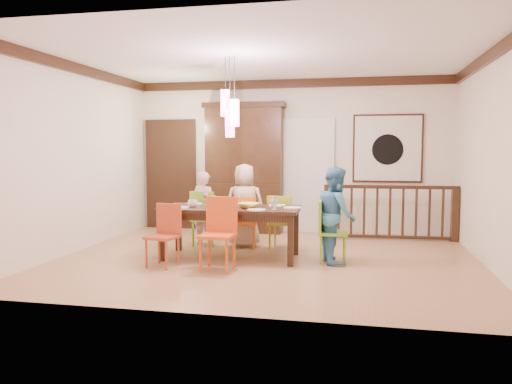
% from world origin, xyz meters
% --- Properties ---
extents(floor, '(6.00, 6.00, 0.00)m').
position_xyz_m(floor, '(0.00, 0.00, 0.00)').
color(floor, '#AB7D53').
rests_on(floor, ground).
extents(ceiling, '(6.00, 6.00, 0.00)m').
position_xyz_m(ceiling, '(0.00, 0.00, 2.90)').
color(ceiling, white).
rests_on(ceiling, wall_back).
extents(wall_back, '(6.00, 0.00, 6.00)m').
position_xyz_m(wall_back, '(0.00, 2.50, 1.45)').
color(wall_back, beige).
rests_on(wall_back, floor).
extents(wall_left, '(0.00, 5.00, 5.00)m').
position_xyz_m(wall_left, '(-3.00, 0.00, 1.45)').
color(wall_left, beige).
rests_on(wall_left, floor).
extents(wall_right, '(0.00, 5.00, 5.00)m').
position_xyz_m(wall_right, '(3.00, 0.00, 1.45)').
color(wall_right, beige).
rests_on(wall_right, floor).
extents(crown_molding, '(6.00, 5.00, 0.16)m').
position_xyz_m(crown_molding, '(0.00, 0.00, 2.82)').
color(crown_molding, black).
rests_on(crown_molding, wall_back).
extents(panel_door, '(1.04, 0.07, 2.24)m').
position_xyz_m(panel_door, '(-2.40, 2.45, 1.05)').
color(panel_door, black).
rests_on(panel_door, wall_back).
extents(white_doorway, '(0.97, 0.05, 2.22)m').
position_xyz_m(white_doorway, '(0.35, 2.46, 1.05)').
color(white_doorway, silver).
rests_on(white_doorway, wall_back).
extents(painting, '(1.25, 0.06, 1.25)m').
position_xyz_m(painting, '(1.80, 2.46, 1.60)').
color(painting, black).
rests_on(painting, wall_back).
extents(pendant_cluster, '(0.27, 0.21, 1.14)m').
position_xyz_m(pendant_cluster, '(-0.53, -0.02, 2.11)').
color(pendant_cluster, '#FF4C8A').
rests_on(pendant_cluster, ceiling).
extents(dining_table, '(2.03, 0.97, 0.75)m').
position_xyz_m(dining_table, '(-0.53, -0.02, 0.66)').
color(dining_table, black).
rests_on(dining_table, floor).
extents(chair_far_left, '(0.45, 0.45, 0.91)m').
position_xyz_m(chair_far_left, '(-1.15, 0.80, 0.52)').
color(chair_far_left, '#82CF2C').
rests_on(chair_far_left, floor).
extents(chair_far_mid, '(0.43, 0.43, 0.84)m').
position_xyz_m(chair_far_mid, '(-0.49, 0.74, 0.48)').
color(chair_far_mid, orange).
rests_on(chair_far_mid, floor).
extents(chair_far_right, '(0.43, 0.43, 0.87)m').
position_xyz_m(chair_far_right, '(0.11, 0.76, 0.50)').
color(chair_far_right, '#91A120').
rests_on(chair_far_right, floor).
extents(chair_near_left, '(0.44, 0.44, 0.85)m').
position_xyz_m(chair_near_left, '(-1.29, -0.75, 0.48)').
color(chair_near_left, '#AF4021').
rests_on(chair_near_left, floor).
extents(chair_near_mid, '(0.45, 0.45, 0.96)m').
position_xyz_m(chair_near_mid, '(-0.51, -0.80, 0.55)').
color(chair_near_mid, '#D44B18').
rests_on(chair_near_mid, floor).
extents(chair_end_right, '(0.42, 0.42, 0.88)m').
position_xyz_m(chair_end_right, '(0.95, -0.05, 0.50)').
color(chair_end_right, '#6CA622').
rests_on(chair_end_right, floor).
extents(china_hutch, '(1.56, 0.46, 2.46)m').
position_xyz_m(china_hutch, '(-0.85, 2.30, 1.23)').
color(china_hutch, black).
rests_on(china_hutch, floor).
extents(balustrade, '(2.30, 0.19, 0.96)m').
position_xyz_m(balustrade, '(1.84, 1.95, 0.50)').
color(balustrade, black).
rests_on(balustrade, floor).
extents(person_far_left, '(0.51, 0.40, 1.23)m').
position_xyz_m(person_far_left, '(-1.21, 0.84, 0.61)').
color(person_far_left, '#FFC2D3').
rests_on(person_far_left, floor).
extents(person_far_mid, '(0.72, 0.53, 1.35)m').
position_xyz_m(person_far_mid, '(-0.52, 0.86, 0.68)').
color(person_far_mid, '#C1AB91').
rests_on(person_far_mid, floor).
extents(person_end_right, '(0.68, 0.78, 1.35)m').
position_xyz_m(person_end_right, '(0.99, 0.01, 0.68)').
color(person_end_right, '#428ABA').
rests_on(person_end_right, floor).
extents(serving_bowl, '(0.38, 0.38, 0.07)m').
position_xyz_m(serving_bowl, '(-0.24, -0.10, 0.79)').
color(serving_bowl, yellow).
rests_on(serving_bowl, dining_table).
extents(small_bowl, '(0.20, 0.20, 0.06)m').
position_xyz_m(small_bowl, '(-0.68, -0.01, 0.78)').
color(small_bowl, white).
rests_on(small_bowl, dining_table).
extents(cup_left, '(0.15, 0.15, 0.11)m').
position_xyz_m(cup_left, '(-1.07, -0.14, 0.80)').
color(cup_left, silver).
rests_on(cup_left, dining_table).
extents(cup_right, '(0.12, 0.12, 0.10)m').
position_xyz_m(cup_right, '(0.08, 0.15, 0.80)').
color(cup_right, silver).
rests_on(cup_right, dining_table).
extents(plate_far_left, '(0.26, 0.26, 0.01)m').
position_xyz_m(plate_far_left, '(-1.17, 0.24, 0.76)').
color(plate_far_left, white).
rests_on(plate_far_left, dining_table).
extents(plate_far_mid, '(0.26, 0.26, 0.01)m').
position_xyz_m(plate_far_mid, '(-0.48, 0.28, 0.76)').
color(plate_far_mid, white).
rests_on(plate_far_mid, dining_table).
extents(plate_far_right, '(0.26, 0.26, 0.01)m').
position_xyz_m(plate_far_right, '(0.11, 0.25, 0.76)').
color(plate_far_right, white).
rests_on(plate_far_right, dining_table).
extents(plate_near_left, '(0.26, 0.26, 0.01)m').
position_xyz_m(plate_near_left, '(-1.22, -0.27, 0.76)').
color(plate_near_left, white).
rests_on(plate_near_left, dining_table).
extents(plate_near_mid, '(0.26, 0.26, 0.01)m').
position_xyz_m(plate_near_mid, '(-0.08, -0.33, 0.76)').
color(plate_near_mid, white).
rests_on(plate_near_mid, dining_table).
extents(plate_end_right, '(0.26, 0.26, 0.01)m').
position_xyz_m(plate_end_right, '(0.38, 0.01, 0.76)').
color(plate_end_right, white).
rests_on(plate_end_right, dining_table).
extents(wine_glass_a, '(0.08, 0.08, 0.19)m').
position_xyz_m(wine_glass_a, '(-0.96, 0.17, 0.84)').
color(wine_glass_a, '#590C19').
rests_on(wine_glass_a, dining_table).
extents(wine_glass_b, '(0.08, 0.08, 0.19)m').
position_xyz_m(wine_glass_b, '(-0.40, 0.17, 0.84)').
color(wine_glass_b, silver).
rests_on(wine_glass_b, dining_table).
extents(wine_glass_c, '(0.08, 0.08, 0.19)m').
position_xyz_m(wine_glass_c, '(-0.71, -0.31, 0.84)').
color(wine_glass_c, '#590C19').
rests_on(wine_glass_c, dining_table).
extents(wine_glass_d, '(0.08, 0.08, 0.19)m').
position_xyz_m(wine_glass_d, '(0.14, -0.19, 0.84)').
color(wine_glass_d, silver).
rests_on(wine_glass_d, dining_table).
extents(napkin, '(0.18, 0.14, 0.01)m').
position_xyz_m(napkin, '(-0.57, -0.34, 0.76)').
color(napkin, '#D83359').
rests_on(napkin, dining_table).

